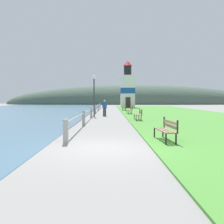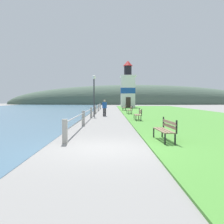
{
  "view_description": "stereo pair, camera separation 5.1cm",
  "coord_description": "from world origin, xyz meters",
  "px_view_note": "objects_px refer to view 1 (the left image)",
  "views": [
    {
      "loc": [
        0.2,
        -8.46,
        1.71
      ],
      "look_at": [
        0.39,
        17.99,
        0.3
      ],
      "focal_mm": 40.0,
      "sensor_mm": 36.0,
      "label": 1
    },
    {
      "loc": [
        0.25,
        -8.46,
        1.71
      ],
      "look_at": [
        0.39,
        17.99,
        0.3
      ],
      "focal_mm": 40.0,
      "sensor_mm": 36.0,
      "label": 2
    }
  ],
  "objects_px": {
    "park_bench_by_lighthouse": "(125,107)",
    "park_bench_near": "(167,129)",
    "park_bench_far": "(130,109)",
    "lighthouse": "(128,88)",
    "lamp_post": "(94,88)",
    "person_strolling": "(105,107)",
    "park_bench_midway": "(139,114)"
  },
  "relations": [
    {
      "from": "park_bench_near",
      "to": "person_strolling",
      "type": "distance_m",
      "value": 15.0
    },
    {
      "from": "park_bench_near",
      "to": "lighthouse",
      "type": "distance_m",
      "value": 37.79
    },
    {
      "from": "park_bench_near",
      "to": "park_bench_far",
      "type": "bearing_deg",
      "value": -93.3
    },
    {
      "from": "lighthouse",
      "to": "lamp_post",
      "type": "relative_size",
      "value": 2.24
    },
    {
      "from": "park_bench_by_lighthouse",
      "to": "lighthouse",
      "type": "height_order",
      "value": "lighthouse"
    },
    {
      "from": "person_strolling",
      "to": "lamp_post",
      "type": "height_order",
      "value": "lamp_post"
    },
    {
      "from": "park_bench_near",
      "to": "lamp_post",
      "type": "height_order",
      "value": "lamp_post"
    },
    {
      "from": "park_bench_near",
      "to": "park_bench_midway",
      "type": "height_order",
      "value": "same"
    },
    {
      "from": "park_bench_far",
      "to": "lamp_post",
      "type": "xyz_separation_m",
      "value": [
        -3.73,
        -3.34,
        2.2
      ]
    },
    {
      "from": "park_bench_near",
      "to": "lighthouse",
      "type": "relative_size",
      "value": 0.2
    },
    {
      "from": "park_bench_near",
      "to": "park_bench_by_lighthouse",
      "type": "relative_size",
      "value": 0.96
    },
    {
      "from": "park_bench_near",
      "to": "lighthouse",
      "type": "xyz_separation_m",
      "value": [
        1.07,
        37.65,
        3.12
      ]
    },
    {
      "from": "park_bench_midway",
      "to": "lamp_post",
      "type": "bearing_deg",
      "value": -51.31
    },
    {
      "from": "park_bench_midway",
      "to": "person_strolling",
      "type": "bearing_deg",
      "value": -61.86
    },
    {
      "from": "park_bench_far",
      "to": "lighthouse",
      "type": "relative_size",
      "value": 0.2
    },
    {
      "from": "park_bench_midway",
      "to": "person_strolling",
      "type": "distance_m",
      "value": 5.96
    },
    {
      "from": "lighthouse",
      "to": "lamp_post",
      "type": "xyz_separation_m",
      "value": [
        -4.85,
        -23.42,
        -0.92
      ]
    },
    {
      "from": "park_bench_midway",
      "to": "park_bench_by_lighthouse",
      "type": "distance_m",
      "value": 16.07
    },
    {
      "from": "park_bench_near",
      "to": "person_strolling",
      "type": "height_order",
      "value": "person_strolling"
    },
    {
      "from": "lighthouse",
      "to": "person_strolling",
      "type": "relative_size",
      "value": 5.55
    },
    {
      "from": "lamp_post",
      "to": "person_strolling",
      "type": "bearing_deg",
      "value": 26.74
    },
    {
      "from": "lighthouse",
      "to": "person_strolling",
      "type": "bearing_deg",
      "value": -99.55
    },
    {
      "from": "park_bench_midway",
      "to": "person_strolling",
      "type": "height_order",
      "value": "person_strolling"
    },
    {
      "from": "park_bench_by_lighthouse",
      "to": "park_bench_near",
      "type": "bearing_deg",
      "value": 95.92
    },
    {
      "from": "park_bench_far",
      "to": "person_strolling",
      "type": "height_order",
      "value": "person_strolling"
    },
    {
      "from": "park_bench_far",
      "to": "park_bench_by_lighthouse",
      "type": "height_order",
      "value": "same"
    },
    {
      "from": "park_bench_midway",
      "to": "lamp_post",
      "type": "height_order",
      "value": "lamp_post"
    },
    {
      "from": "park_bench_midway",
      "to": "park_bench_by_lighthouse",
      "type": "height_order",
      "value": "same"
    },
    {
      "from": "lighthouse",
      "to": "lamp_post",
      "type": "distance_m",
      "value": 23.93
    },
    {
      "from": "park_bench_by_lighthouse",
      "to": "lamp_post",
      "type": "height_order",
      "value": "lamp_post"
    },
    {
      "from": "park_bench_midway",
      "to": "lamp_post",
      "type": "xyz_separation_m",
      "value": [
        -3.76,
        4.77,
        2.2
      ]
    },
    {
      "from": "lighthouse",
      "to": "park_bench_by_lighthouse",
      "type": "bearing_deg",
      "value": -95.84
    }
  ]
}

